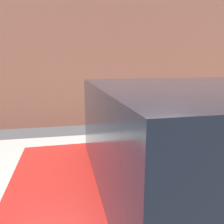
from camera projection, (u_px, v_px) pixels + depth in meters
sidewalk at (97, 159)px, 4.43m from camera, size 24.00×2.80×0.14m
building_facade at (83, 54)px, 6.86m from camera, size 24.00×0.30×4.57m
parking_meter at (112, 112)px, 3.18m from camera, size 0.21×0.16×1.51m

